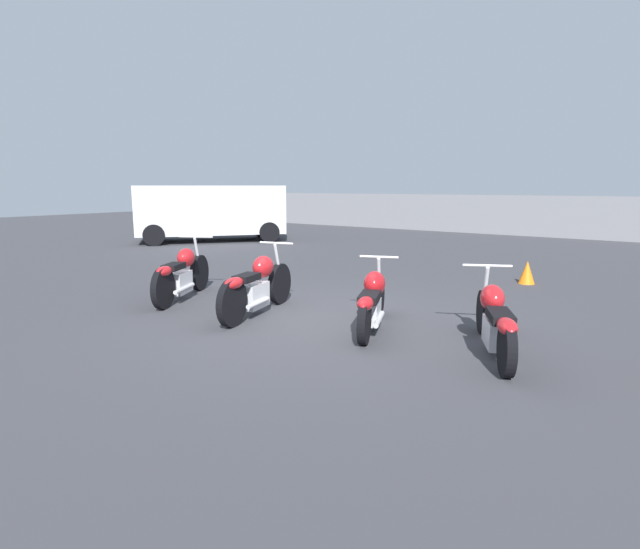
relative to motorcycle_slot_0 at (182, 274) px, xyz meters
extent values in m
plane|color=#38383D|center=(2.63, 0.21, -0.44)|extent=(60.00, 60.00, 0.00)
cube|color=gray|center=(2.63, 15.03, 0.35)|extent=(40.00, 0.04, 1.57)
cylinder|color=black|center=(-0.35, 0.69, -0.10)|extent=(0.39, 0.64, 0.67)
cylinder|color=black|center=(0.31, -0.62, -0.10)|extent=(0.39, 0.64, 0.67)
cube|color=silver|center=(0.01, -0.03, -0.14)|extent=(0.42, 0.56, 0.37)
ellipsoid|color=red|center=(-0.10, 0.19, 0.26)|extent=(0.44, 0.51, 0.33)
cube|color=black|center=(0.12, -0.25, 0.18)|extent=(0.42, 0.51, 0.10)
ellipsoid|color=red|center=(0.29, -0.58, 0.16)|extent=(0.38, 0.48, 0.16)
cylinder|color=silver|center=(-0.31, 0.60, 0.58)|extent=(0.59, 0.32, 0.04)
cylinder|color=silver|center=(-0.33, 0.65, 0.24)|extent=(0.16, 0.25, 0.67)
cylinder|color=silver|center=(0.19, -0.11, -0.20)|extent=(0.38, 0.66, 0.07)
cylinder|color=black|center=(1.56, 0.75, -0.10)|extent=(0.26, 0.68, 0.67)
cylinder|color=black|center=(1.93, -0.70, -0.10)|extent=(0.26, 0.68, 0.67)
cube|color=silver|center=(1.76, -0.05, -0.13)|extent=(0.33, 0.57, 0.37)
ellipsoid|color=red|center=(1.70, 0.20, 0.27)|extent=(0.38, 0.49, 0.34)
cube|color=black|center=(1.83, -0.29, 0.19)|extent=(0.34, 0.50, 0.10)
ellipsoid|color=red|center=(1.92, -0.65, 0.17)|extent=(0.30, 0.48, 0.16)
cylinder|color=silver|center=(1.59, 0.65, 0.59)|extent=(0.58, 0.18, 0.04)
cylinder|color=silver|center=(1.57, 0.70, 0.24)|extent=(0.11, 0.26, 0.67)
cylinder|color=silver|center=(1.92, -0.16, -0.20)|extent=(0.22, 0.60, 0.07)
cylinder|color=black|center=(3.30, 1.01, -0.16)|extent=(0.30, 0.56, 0.56)
cylinder|color=black|center=(3.82, -0.30, -0.16)|extent=(0.30, 0.56, 0.56)
cube|color=silver|center=(3.58, 0.29, -0.18)|extent=(0.37, 0.55, 0.31)
ellipsoid|color=#AD1419|center=(3.49, 0.51, 0.16)|extent=(0.44, 0.51, 0.35)
cube|color=black|center=(3.67, 0.06, 0.07)|extent=(0.43, 0.60, 0.10)
ellipsoid|color=#AD1419|center=(3.80, -0.26, 0.07)|extent=(0.35, 0.48, 0.16)
cylinder|color=silver|center=(3.33, 0.91, 0.47)|extent=(0.54, 0.24, 0.04)
cylinder|color=silver|center=(3.31, 0.96, 0.16)|extent=(0.14, 0.24, 0.62)
cylinder|color=silver|center=(3.75, 0.20, -0.24)|extent=(0.31, 0.64, 0.07)
cylinder|color=black|center=(4.85, 1.04, -0.15)|extent=(0.34, 0.56, 0.57)
cylinder|color=black|center=(5.54, -0.36, -0.15)|extent=(0.34, 0.56, 0.57)
cube|color=silver|center=(5.23, 0.27, -0.18)|extent=(0.43, 0.59, 0.32)
ellipsoid|color=red|center=(5.11, 0.51, 0.17)|extent=(0.45, 0.53, 0.33)
cube|color=black|center=(5.35, 0.03, 0.09)|extent=(0.46, 0.60, 0.10)
ellipsoid|color=red|center=(5.52, -0.32, 0.08)|extent=(0.37, 0.48, 0.16)
cylinder|color=silver|center=(4.89, 0.95, 0.49)|extent=(0.57, 0.30, 0.04)
cylinder|color=silver|center=(4.87, 1.00, 0.17)|extent=(0.15, 0.24, 0.62)
cylinder|color=silver|center=(5.41, 0.18, -0.24)|extent=(0.39, 0.69, 0.07)
cube|color=silver|center=(-6.62, 6.66, 0.67)|extent=(4.71, 5.17, 1.66)
cube|color=black|center=(-5.07, 8.60, 1.05)|extent=(1.44, 1.17, 0.50)
cylinder|color=black|center=(-6.18, 8.75, -0.09)|extent=(0.61, 0.68, 0.70)
cylinder|color=black|center=(-4.68, 7.54, -0.09)|extent=(0.61, 0.68, 0.70)
cylinder|color=black|center=(-8.56, 5.78, -0.09)|extent=(0.61, 0.68, 0.70)
cylinder|color=black|center=(-7.06, 4.57, -0.09)|extent=(0.61, 0.68, 0.70)
cone|color=orange|center=(4.47, 4.96, -0.21)|extent=(0.32, 0.32, 0.46)
camera|label=1|loc=(6.84, -5.44, 1.50)|focal=28.00mm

